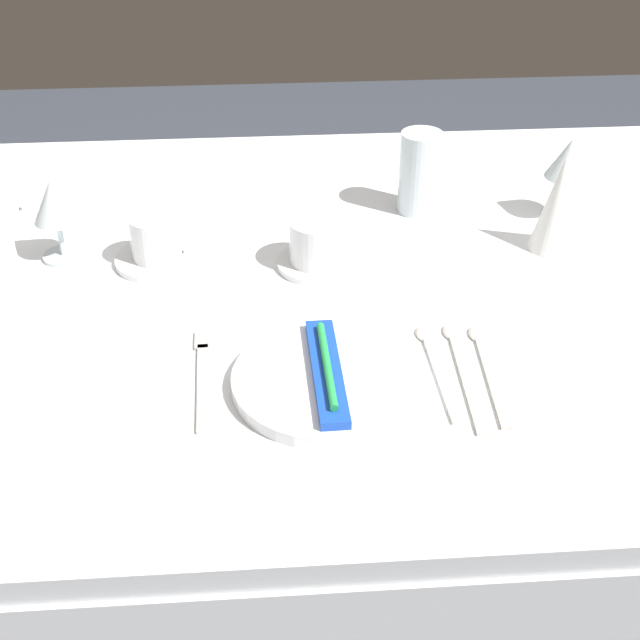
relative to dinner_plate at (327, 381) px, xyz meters
The scene contains 16 objects.
ground_plane 0.80m from the dinner_plate, 85.47° to the left, with size 6.00×6.00×0.00m, color #383D47.
dining_table 0.28m from the dinner_plate, 85.47° to the left, with size 1.80×1.11×0.74m.
dinner_plate is the anchor object (origin of this frame).
toothbrush_package 0.02m from the dinner_plate, ahead, with size 0.04×0.21×0.02m.
fork_outer 0.16m from the dinner_plate, 167.68° to the left, with size 0.03×0.21×0.00m.
spoon_soup 0.15m from the dinner_plate, 16.92° to the left, with size 0.03×0.21×0.01m.
spoon_dessert 0.18m from the dinner_plate, 11.38° to the left, with size 0.03×0.23×0.01m.
spoon_tea 0.22m from the dinner_plate, ahead, with size 0.03×0.22×0.01m.
saucer_left 0.40m from the dinner_plate, 126.05° to the left, with size 0.13×0.13×0.01m, color white.
coffee_cup_left 0.40m from the dinner_plate, 125.84° to the left, with size 0.10×0.08×0.07m.
saucer_far 0.30m from the dinner_plate, 88.31° to the left, with size 0.13×0.13×0.01m, color white.
coffee_cup_far 0.30m from the dinner_plate, 87.99° to the left, with size 0.11×0.09×0.07m.
wine_glass_centre 0.53m from the dinner_plate, 137.61° to the left, with size 0.07×0.07×0.13m.
wine_glass_left 0.62m from the dinner_plate, 45.08° to the left, with size 0.07×0.07×0.14m.
drink_tumbler 0.51m from the dinner_plate, 67.82° to the left, with size 0.07×0.07×0.14m.
napkin_folded 0.51m from the dinner_plate, 40.37° to the left, with size 0.08×0.08×0.16m, color white.
Camera 1 is at (-0.09, -1.13, 1.43)m, focal length 49.23 mm.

